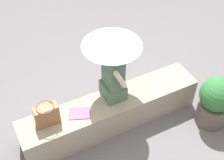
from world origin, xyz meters
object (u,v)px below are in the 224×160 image
Objects in this scene: handbag_black at (47,115)px; magazine at (79,113)px; planter_near at (215,101)px; parasol at (112,40)px; person_seated at (113,75)px.

magazine is (0.42, -0.04, -0.15)m from handbag_black.
magazine is 0.34× the size of planter_near.
person_seated is at bearing -105.26° from parasol.
magazine is at bearing -162.92° from parasol.
parasol reaches higher than magazine.
planter_near is at bearing -32.02° from parasol.
parasol is 1.26× the size of planter_near.
person_seated is 3.21× the size of magazine.
person_seated is at bearing 3.44° from handbag_black.
planter_near reaches higher than magazine.
parasol reaches higher than handbag_black.
parasol is 1.09m from magazine.
parasol reaches higher than person_seated.
person_seated is 0.53m from parasol.
parasol is 1.26m from handbag_black.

